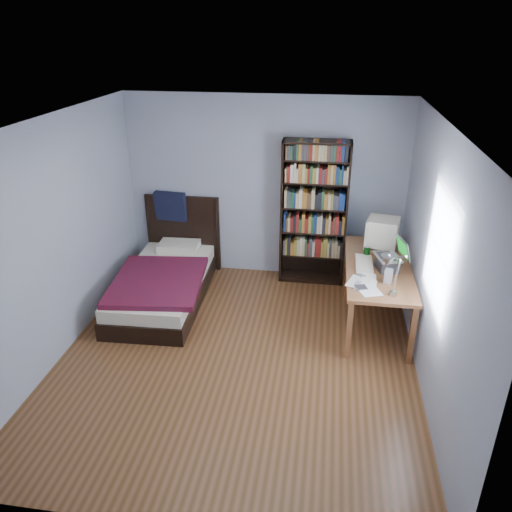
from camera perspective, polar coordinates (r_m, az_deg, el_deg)
name	(u,v)px	position (r m, az deg, el deg)	size (l,w,h in m)	color
room	(238,252)	(4.93, -2.03, 0.48)	(4.20, 4.24, 2.50)	#553719
desk	(373,271)	(6.58, 13.26, -1.63)	(0.75, 1.75, 0.73)	brown
crt_monitor	(381,232)	(6.32, 14.15, 2.63)	(0.44, 0.40, 0.43)	beige
laptop	(389,261)	(5.89, 14.98, -0.54)	(0.39, 0.38, 0.40)	#2D2D30
desk_lamp	(389,264)	(4.78, 14.97, -0.93)	(0.26, 0.57, 0.68)	#99999E
keyboard	(364,264)	(5.96, 12.25, -0.92)	(0.19, 0.49, 0.03)	beige
speaker	(388,276)	(5.60, 14.87, -2.25)	(0.08, 0.08, 0.16)	gray
soda_can	(367,252)	(6.18, 12.55, 0.49)	(0.07, 0.07, 0.13)	#063211
mouse	(378,256)	(6.21, 13.77, 0.01)	(0.06, 0.11, 0.04)	silver
phone_silver	(360,275)	(5.71, 11.85, -2.14)	(0.05, 0.11, 0.02)	#B2B2B7
phone_grey	(358,283)	(5.52, 11.56, -3.10)	(0.05, 0.10, 0.02)	gray
external_drive	(361,288)	(5.44, 11.94, -3.60)	(0.11, 0.11, 0.02)	gray
bookshelf	(314,214)	(6.75, 6.63, 4.84)	(0.88, 0.30, 1.96)	black
bed	(165,280)	(6.64, -10.36, -2.68)	(1.21, 2.12, 1.16)	black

